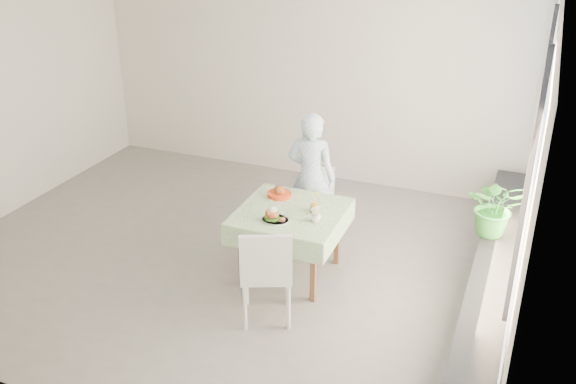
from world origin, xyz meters
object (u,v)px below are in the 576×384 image
at_px(main_dish, 274,216).
at_px(cafe_table, 291,235).
at_px(diner, 311,177).
at_px(chair_near, 267,290).
at_px(juice_cup_orange, 314,207).
at_px(chair_far, 317,218).
at_px(potted_plant, 496,206).

bearing_deg(main_dish, cafe_table, 73.52).
relative_size(cafe_table, diner, 0.69).
bearing_deg(chair_near, juice_cup_orange, 79.65).
height_order(chair_far, chair_near, chair_near).
height_order(chair_near, diner, diner).
height_order(cafe_table, potted_plant, potted_plant).
relative_size(chair_near, diner, 0.65).
distance_m(juice_cup_orange, potted_plant, 1.80).
relative_size(cafe_table, chair_near, 1.07).
bearing_deg(cafe_table, chair_far, 90.56).
bearing_deg(juice_cup_orange, chair_far, 106.97).
bearing_deg(diner, main_dish, 88.62).
xyz_separation_m(chair_near, diner, (-0.16, 1.63, 0.45)).
xyz_separation_m(diner, main_dish, (0.01, -1.10, 0.03)).
relative_size(cafe_table, main_dish, 3.78).
xyz_separation_m(chair_far, chair_near, (0.08, -1.63, 0.05)).
xyz_separation_m(juice_cup_orange, potted_plant, (1.68, 0.67, 0.01)).
distance_m(cafe_table, diner, 0.89).
bearing_deg(main_dish, chair_far, 86.44).
bearing_deg(juice_cup_orange, main_dish, -134.03).
relative_size(chair_far, diner, 0.54).
xyz_separation_m(diner, juice_cup_orange, (0.32, -0.78, 0.05)).
bearing_deg(potted_plant, chair_near, -140.44).
bearing_deg(main_dish, chair_near, -74.05).
height_order(chair_far, potted_plant, potted_plant).
height_order(chair_far, diner, diner).
bearing_deg(chair_far, diner, -178.03).
distance_m(cafe_table, main_dish, 0.42).
distance_m(chair_near, potted_plant, 2.43).
bearing_deg(chair_far, main_dish, -93.56).
distance_m(chair_far, diner, 0.51).
distance_m(chair_far, potted_plant, 2.00).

